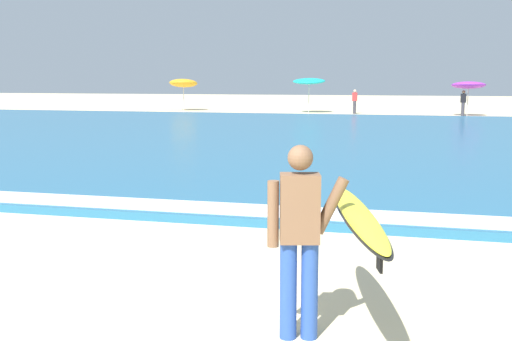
{
  "coord_description": "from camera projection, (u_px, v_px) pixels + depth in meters",
  "views": [
    {
      "loc": [
        2.2,
        -3.85,
        2.29
      ],
      "look_at": [
        0.36,
        3.66,
        1.1
      ],
      "focal_mm": 42.12,
      "sensor_mm": 36.0,
      "label": 1
    }
  ],
  "objects": [
    {
      "name": "beach_umbrella_2",
      "position": [
        469.0,
        85.0,
        36.64
      ],
      "size": [
        2.01,
        2.04,
        2.17
      ],
      "color": "beige",
      "rests_on": "ground"
    },
    {
      "name": "sea",
      "position": [
        342.0,
        138.0,
        22.73
      ],
      "size": [
        120.0,
        28.0,
        0.14
      ],
      "primitive_type": "cube",
      "color": "teal",
      "rests_on": "ground"
    },
    {
      "name": "beach_umbrella_0",
      "position": [
        183.0,
        83.0,
        43.06
      ],
      "size": [
        2.0,
        2.04,
        2.33
      ],
      "color": "beige",
      "rests_on": "ground"
    },
    {
      "name": "beach_umbrella_1",
      "position": [
        309.0,
        81.0,
        40.23
      ],
      "size": [
        2.17,
        2.2,
        2.4
      ],
      "color": "beige",
      "rests_on": "ground"
    },
    {
      "name": "surfer_with_board",
      "position": [
        326.0,
        226.0,
        5.19
      ],
      "size": [
        1.19,
        2.56,
        1.73
      ],
      "color": "#284CA3",
      "rests_on": "ground"
    },
    {
      "name": "surf_foam",
      "position": [
        262.0,
        210.0,
        9.85
      ],
      "size": [
        120.0,
        0.9,
        0.01
      ],
      "primitive_type": "cube",
      "color": "white",
      "rests_on": "sea"
    },
    {
      "name": "beachgoer_near_row_left",
      "position": [
        463.0,
        103.0,
        36.4
      ],
      "size": [
        0.32,
        0.2,
        1.58
      ],
      "color": "#383842",
      "rests_on": "ground"
    },
    {
      "name": "beachgoer_near_row_mid",
      "position": [
        355.0,
        101.0,
        39.12
      ],
      "size": [
        0.32,
        0.2,
        1.58
      ],
      "color": "#383842",
      "rests_on": "ground"
    }
  ]
}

